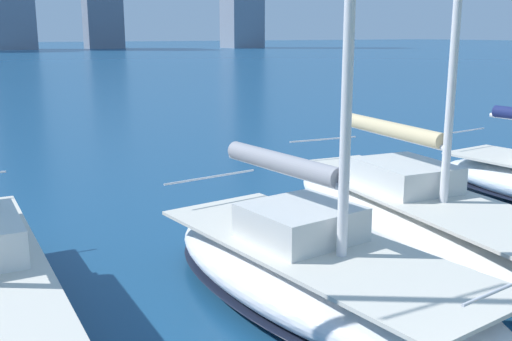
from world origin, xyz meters
TOP-DOWN VIEW (x-y plane):
  - sailboat_tan at (-4.16, -7.21)m, footprint 3.57×9.06m
  - sailboat_grey at (-0.65, -5.94)m, footprint 3.48×7.32m

SIDE VIEW (x-z plane):
  - sailboat_grey at x=-0.65m, z-range -4.81..6.06m
  - sailboat_tan at x=-4.16m, z-range -4.06..5.33m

